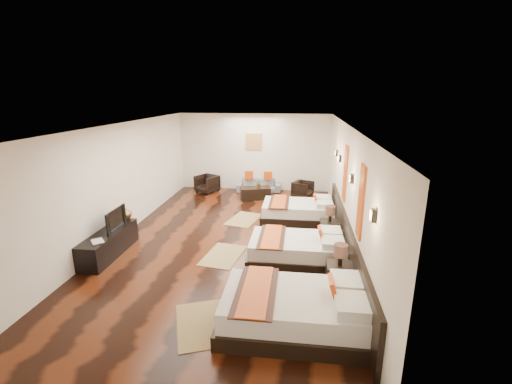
# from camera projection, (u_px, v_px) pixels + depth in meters

# --- Properties ---
(floor) EXTENTS (5.50, 9.50, 0.01)m
(floor) POSITION_uv_depth(u_px,v_px,m) (229.00, 240.00, 8.56)
(floor) COLOR black
(floor) RESTS_ON ground
(ceiling) EXTENTS (5.50, 9.50, 0.01)m
(ceiling) POSITION_uv_depth(u_px,v_px,m) (227.00, 126.00, 7.79)
(ceiling) COLOR white
(ceiling) RESTS_ON floor
(back_wall) EXTENTS (5.50, 0.01, 2.80)m
(back_wall) POSITION_uv_depth(u_px,v_px,m) (254.00, 152.00, 12.70)
(back_wall) COLOR silver
(back_wall) RESTS_ON floor
(left_wall) EXTENTS (0.01, 9.50, 2.80)m
(left_wall) POSITION_uv_depth(u_px,v_px,m) (118.00, 182.00, 8.50)
(left_wall) COLOR silver
(left_wall) RESTS_ON floor
(right_wall) EXTENTS (0.01, 9.50, 2.80)m
(right_wall) POSITION_uv_depth(u_px,v_px,m) (347.00, 189.00, 7.84)
(right_wall) COLOR silver
(right_wall) RESTS_ON floor
(headboard_panel) EXTENTS (0.08, 6.60, 0.90)m
(headboard_panel) POSITION_uv_depth(u_px,v_px,m) (346.00, 242.00, 7.35)
(headboard_panel) COLOR black
(headboard_panel) RESTS_ON floor
(bed_near) EXTENTS (2.32, 1.46, 0.89)m
(bed_near) POSITION_uv_depth(u_px,v_px,m) (297.00, 310.00, 5.31)
(bed_near) COLOR black
(bed_near) RESTS_ON floor
(bed_mid) EXTENTS (2.08, 1.31, 0.80)m
(bed_mid) POSITION_uv_depth(u_px,v_px,m) (298.00, 249.00, 7.45)
(bed_mid) COLOR black
(bed_mid) RESTS_ON floor
(bed_far) EXTENTS (2.06, 1.30, 0.79)m
(bed_far) POSITION_uv_depth(u_px,v_px,m) (299.00, 211.00, 9.85)
(bed_far) COLOR black
(bed_far) RESTS_ON floor
(nightstand_a) EXTENTS (0.46, 0.46, 0.91)m
(nightstand_a) POSITION_uv_depth(u_px,v_px,m) (339.00, 274.00, 6.32)
(nightstand_a) COLOR black
(nightstand_a) RESTS_ON floor
(nightstand_b) EXTENTS (0.45, 0.45, 0.88)m
(nightstand_b) POSITION_uv_depth(u_px,v_px,m) (329.00, 228.00, 8.49)
(nightstand_b) COLOR black
(nightstand_b) RESTS_ON floor
(jute_mat_near) EXTENTS (1.13, 1.39, 0.01)m
(jute_mat_near) POSITION_uv_depth(u_px,v_px,m) (201.00, 324.00, 5.45)
(jute_mat_near) COLOR #9A804E
(jute_mat_near) RESTS_ON floor
(jute_mat_mid) EXTENTS (0.93, 1.30, 0.01)m
(jute_mat_mid) POSITION_uv_depth(u_px,v_px,m) (223.00, 255.00, 7.75)
(jute_mat_mid) COLOR #9A804E
(jute_mat_mid) RESTS_ON floor
(jute_mat_far) EXTENTS (1.02, 1.35, 0.01)m
(jute_mat_far) POSITION_uv_depth(u_px,v_px,m) (244.00, 219.00, 9.95)
(jute_mat_far) COLOR #9A804E
(jute_mat_far) RESTS_ON floor
(tv_console) EXTENTS (0.50, 1.80, 0.55)m
(tv_console) POSITION_uv_depth(u_px,v_px,m) (109.00, 243.00, 7.72)
(tv_console) COLOR black
(tv_console) RESTS_ON floor
(tv) EXTENTS (0.13, 0.84, 0.48)m
(tv) POSITION_uv_depth(u_px,v_px,m) (113.00, 219.00, 7.74)
(tv) COLOR black
(tv) RESTS_ON tv_console
(book) EXTENTS (0.36, 0.37, 0.03)m
(book) POSITION_uv_depth(u_px,v_px,m) (92.00, 243.00, 7.06)
(book) COLOR black
(book) RESTS_ON tv_console
(figurine) EXTENTS (0.44, 0.44, 0.35)m
(figurine) POSITION_uv_depth(u_px,v_px,m) (124.00, 212.00, 8.35)
(figurine) COLOR brown
(figurine) RESTS_ON tv_console
(sofa) EXTENTS (1.64, 0.77, 0.46)m
(sofa) POSITION_uv_depth(u_px,v_px,m) (259.00, 185.00, 12.71)
(sofa) COLOR slate
(sofa) RESTS_ON floor
(armchair_left) EXTENTS (0.95, 0.96, 0.64)m
(armchair_left) POSITION_uv_depth(u_px,v_px,m) (207.00, 184.00, 12.57)
(armchair_left) COLOR black
(armchair_left) RESTS_ON floor
(armchair_right) EXTENTS (0.83, 0.82, 0.57)m
(armchair_right) POSITION_uv_depth(u_px,v_px,m) (303.00, 189.00, 12.01)
(armchair_right) COLOR black
(armchair_right) RESTS_ON floor
(coffee_table) EXTENTS (1.10, 0.74, 0.40)m
(coffee_table) POSITION_uv_depth(u_px,v_px,m) (255.00, 193.00, 11.86)
(coffee_table) COLOR black
(coffee_table) RESTS_ON floor
(table_plant) EXTENTS (0.25, 0.22, 0.27)m
(table_plant) POSITION_uv_depth(u_px,v_px,m) (259.00, 184.00, 11.71)
(table_plant) COLOR #2C5C1E
(table_plant) RESTS_ON coffee_table
(orange_panel_a) EXTENTS (0.04, 0.40, 1.30)m
(orange_panel_a) POSITION_uv_depth(u_px,v_px,m) (361.00, 202.00, 5.95)
(orange_panel_a) COLOR #D86014
(orange_panel_a) RESTS_ON right_wall
(orange_panel_b) EXTENTS (0.04, 0.40, 1.30)m
(orange_panel_b) POSITION_uv_depth(u_px,v_px,m) (345.00, 174.00, 8.05)
(orange_panel_b) COLOR #D86014
(orange_panel_b) RESTS_ON right_wall
(sconce_near) EXTENTS (0.07, 0.12, 0.18)m
(sconce_near) POSITION_uv_depth(u_px,v_px,m) (373.00, 215.00, 4.86)
(sconce_near) COLOR black
(sconce_near) RESTS_ON right_wall
(sconce_mid) EXTENTS (0.07, 0.12, 0.18)m
(sconce_mid) POSITION_uv_depth(u_px,v_px,m) (351.00, 178.00, 6.96)
(sconce_mid) COLOR black
(sconce_mid) RESTS_ON right_wall
(sconce_far) EXTENTS (0.07, 0.12, 0.18)m
(sconce_far) POSITION_uv_depth(u_px,v_px,m) (340.00, 159.00, 9.06)
(sconce_far) COLOR black
(sconce_far) RESTS_ON right_wall
(sconce_lounge) EXTENTS (0.07, 0.12, 0.18)m
(sconce_lounge) POSITION_uv_depth(u_px,v_px,m) (336.00, 153.00, 9.92)
(sconce_lounge) COLOR black
(sconce_lounge) RESTS_ON right_wall
(gold_artwork) EXTENTS (0.60, 0.04, 0.60)m
(gold_artwork) POSITION_uv_depth(u_px,v_px,m) (254.00, 142.00, 12.57)
(gold_artwork) COLOR #AD873F
(gold_artwork) RESTS_ON back_wall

